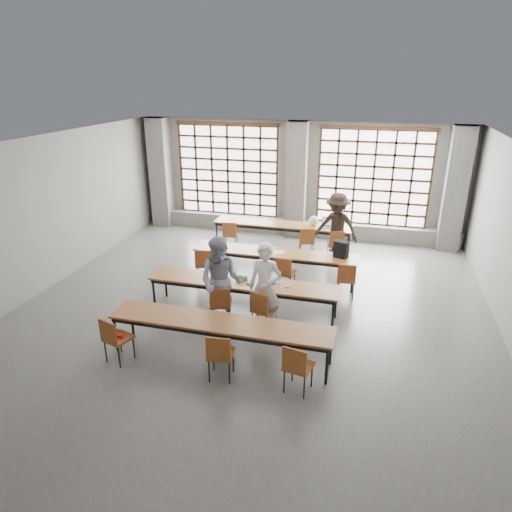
{
  "coord_description": "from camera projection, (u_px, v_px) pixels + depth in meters",
  "views": [
    {
      "loc": [
        2.35,
        -8.32,
        4.75
      ],
      "look_at": [
        0.02,
        0.4,
        1.15
      ],
      "focal_mm": 32.0,
      "sensor_mm": 36.0,
      "label": 1
    }
  ],
  "objects": [
    {
      "name": "student_back",
      "position": [
        337.0,
        227.0,
        12.29
      ],
      "size": [
        1.33,
        0.98,
        1.85
      ],
      "primitive_type": "imported",
      "rotation": [
        0.0,
        0.0,
        -0.26
      ],
      "color": "black",
      "rests_on": "floor"
    },
    {
      "name": "chair_near_mid",
      "position": [
        220.0,
        352.0,
        7.42
      ],
      "size": [
        0.47,
        0.47,
        0.88
      ],
      "color": "brown",
      "rests_on": "floor"
    },
    {
      "name": "chair_back_mid",
      "position": [
        307.0,
        239.0,
        12.51
      ],
      "size": [
        0.52,
        0.52,
        0.88
      ],
      "color": "maroon",
      "rests_on": "floor"
    },
    {
      "name": "student_male",
      "position": [
        265.0,
        288.0,
        8.84
      ],
      "size": [
        0.7,
        0.5,
        1.8
      ],
      "primitive_type": "imported",
      "rotation": [
        0.0,
        0.0,
        -0.11
      ],
      "color": "silver",
      "rests_on": "floor"
    },
    {
      "name": "red_pouch",
      "position": [
        118.0,
        336.0,
        7.97
      ],
      "size": [
        0.2,
        0.08,
        0.06
      ],
      "primitive_type": "cube",
      "rotation": [
        0.0,
        0.0,
        -0.02
      ],
      "color": "#A61B14",
      "rests_on": "chair_near_left"
    },
    {
      "name": "laptop_front",
      "position": [
        271.0,
        280.0,
        9.43
      ],
      "size": [
        0.45,
        0.42,
        0.26
      ],
      "color": "silver",
      "rests_on": "desk_row_c"
    },
    {
      "name": "column_right",
      "position": [
        455.0,
        190.0,
        12.74
      ],
      "size": [
        0.6,
        0.55,
        3.5
      ],
      "primitive_type": "cube",
      "color": "#595957",
      "rests_on": "floor"
    },
    {
      "name": "desk_row_c",
      "position": [
        243.0,
        285.0,
        9.52
      ],
      "size": [
        4.0,
        0.7,
        0.73
      ],
      "color": "brown",
      "rests_on": "floor"
    },
    {
      "name": "desk_row_b",
      "position": [
        274.0,
        254.0,
        11.13
      ],
      "size": [
        4.0,
        0.7,
        0.73
      ],
      "color": "brown",
      "rests_on": "floor"
    },
    {
      "name": "chair_front_right",
      "position": [
        262.0,
        307.0,
        8.87
      ],
      "size": [
        0.53,
        0.53,
        0.88
      ],
      "color": "brown",
      "rests_on": "floor"
    },
    {
      "name": "paper_sheet_c",
      "position": [
        278.0,
        252.0,
        11.09
      ],
      "size": [
        0.36,
        0.32,
        0.0
      ],
      "primitive_type": "cube",
      "rotation": [
        0.0,
        0.0,
        0.47
      ],
      "color": "white",
      "rests_on": "desk_row_b"
    },
    {
      "name": "mouse",
      "position": [
        287.0,
        286.0,
        9.24
      ],
      "size": [
        0.1,
        0.07,
        0.04
      ],
      "primitive_type": "ellipsoid",
      "rotation": [
        0.0,
        0.0,
        0.07
      ],
      "color": "silver",
      "rests_on": "desk_row_c"
    },
    {
      "name": "chair_back_left",
      "position": [
        230.0,
        233.0,
        13.04
      ],
      "size": [
        0.48,
        0.48,
        0.88
      ],
      "color": "brown",
      "rests_on": "floor"
    },
    {
      "name": "floor",
      "position": [
        250.0,
        312.0,
        9.78
      ],
      "size": [
        11.0,
        11.0,
        0.0
      ],
      "primitive_type": "plane",
      "color": "#4A4947",
      "rests_on": "ground"
    },
    {
      "name": "wall_front",
      "position": [
        89.0,
        424.0,
        4.2
      ],
      "size": [
        10.0,
        0.0,
        10.0
      ],
      "primitive_type": "plane",
      "rotation": [
        -1.57,
        0.0,
        0.0
      ],
      "color": "slate",
      "rests_on": "floor"
    },
    {
      "name": "student_female",
      "position": [
        221.0,
        282.0,
        9.05
      ],
      "size": [
        0.91,
        0.71,
        1.84
      ],
      "primitive_type": "imported",
      "rotation": [
        0.0,
        0.0,
        0.02
      ],
      "color": "#1A1F4E",
      "rests_on": "floor"
    },
    {
      "name": "paper_sheet_b",
      "position": [
        262.0,
        251.0,
        11.14
      ],
      "size": [
        0.32,
        0.24,
        0.0
      ],
      "primitive_type": "cube",
      "rotation": [
        0.0,
        0.0,
        -0.11
      ],
      "color": "white",
      "rests_on": "desk_row_b"
    },
    {
      "name": "sill_ledge",
      "position": [
        295.0,
        227.0,
        14.45
      ],
      "size": [
        9.8,
        0.35,
        0.5
      ],
      "primitive_type": "cube",
      "color": "#595957",
      "rests_on": "floor"
    },
    {
      "name": "green_box",
      "position": [
        242.0,
        278.0,
        9.56
      ],
      "size": [
        0.26,
        0.13,
        0.09
      ],
      "primitive_type": "cube",
      "rotation": [
        0.0,
        0.0,
        0.18
      ],
      "color": "green",
      "rests_on": "desk_row_c"
    },
    {
      "name": "chair_mid_centre",
      "position": [
        285.0,
        270.0,
        10.52
      ],
      "size": [
        0.46,
        0.47,
        0.88
      ],
      "color": "maroon",
      "rests_on": "floor"
    },
    {
      "name": "chair_back_right",
      "position": [
        336.0,
        242.0,
        12.32
      ],
      "size": [
        0.51,
        0.51,
        0.88
      ],
      "color": "brown",
      "rests_on": "floor"
    },
    {
      "name": "ceiling",
      "position": [
        250.0,
        146.0,
        8.49
      ],
      "size": [
        11.0,
        11.0,
        0.0
      ],
      "primitive_type": "plane",
      "rotation": [
        3.14,
        0.0,
        0.0
      ],
      "color": "silver",
      "rests_on": "floor"
    },
    {
      "name": "column_left",
      "position": [
        161.0,
        173.0,
        14.9
      ],
      "size": [
        0.6,
        0.55,
        3.5
      ],
      "primitive_type": "cube",
      "color": "#595957",
      "rests_on": "floor"
    },
    {
      "name": "wall_left",
      "position": [
        38.0,
        217.0,
        10.34
      ],
      "size": [
        0.0,
        11.0,
        11.0
      ],
      "primitive_type": "plane",
      "rotation": [
        1.57,
        0.0,
        1.57
      ],
      "color": "slate",
      "rests_on": "floor"
    },
    {
      "name": "phone",
      "position": [
        250.0,
        284.0,
        9.36
      ],
      "size": [
        0.14,
        0.08,
        0.01
      ],
      "primitive_type": "cube",
      "rotation": [
        0.0,
        0.0,
        0.13
      ],
      "color": "black",
      "rests_on": "desk_row_c"
    },
    {
      "name": "window_right",
      "position": [
        373.0,
        179.0,
        13.4
      ],
      "size": [
        3.32,
        0.12,
        3.0
      ],
      "color": "white",
      "rests_on": "wall_back"
    },
    {
      "name": "chair_mid_right",
      "position": [
        346.0,
        277.0,
        10.18
      ],
      "size": [
        0.44,
        0.45,
        0.88
      ],
      "color": "maroon",
      "rests_on": "floor"
    },
    {
      "name": "laptop_back",
      "position": [
        329.0,
        224.0,
        12.95
      ],
      "size": [
        0.45,
        0.42,
        0.26
      ],
      "color": "#ABABB0",
      "rests_on": "desk_row_a"
    },
    {
      "name": "chair_near_left",
      "position": [
        114.0,
        336.0,
        7.89
      ],
      "size": [
        0.52,
        0.53,
        0.88
      ],
      "color": "brown",
      "rests_on": "floor"
    },
    {
      "name": "backpack",
      "position": [
        341.0,
        249.0,
        10.7
      ],
      "size": [
        0.37,
        0.3,
        0.4
      ],
      "primitive_type": "cube",
      "rotation": [
        0.0,
        0.0,
        -0.37
      ],
      "color": "black",
      "rests_on": "desk_row_b"
    },
    {
      "name": "chair_mid_left",
      "position": [
        204.0,
        262.0,
        11.0
      ],
      "size": [
        0.49,
        0.49,
        0.88
      ],
      "color": "brown",
      "rests_on": "floor"
    },
    {
      "name": "desk_row_d",
      "position": [
        220.0,
        325.0,
        7.99
      ],
      "size": [
        4.0,
        0.7,
        0.73
      ],
      "color": "brown",
      "rests_on": "floor"
    },
    {
      "name": "wall_back",
      "position": [
        298.0,
        179.0,
        14.07
      ],
      "size": [
        10.0,
        0.0,
        10.0
      ],
      "primitive_type": "plane",
      "rotation": [
        1.57,
        0.0,
        0.0
      ],
      "color": "slate",
      "rests_on": "floor"
    },
    {
      "name": "chair_front_left",
      "position": [
        220.0,
        302.0,
        9.07
      ],
      "size": [
        0.51,
        0.52,
        0.88
      ],
      "color": "brown",
      "rests_on": "floor"
    },
    {
      "name": "column_mid",
      "position": [
        297.0,
        181.0,
        13.82
      ],
      "size": [
        0.6,
        0.55,
        3.5
      ],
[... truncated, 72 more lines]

